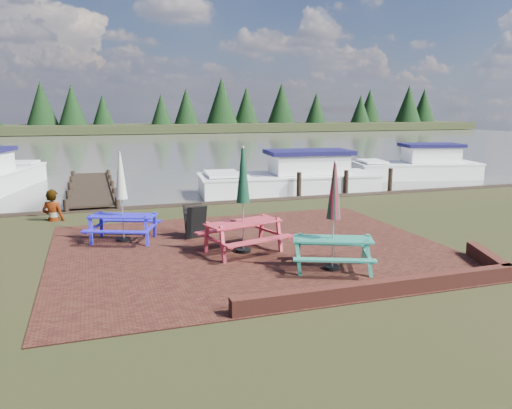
{
  "coord_description": "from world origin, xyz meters",
  "views": [
    {
      "loc": [
        -3.45,
        -9.76,
        3.23
      ],
      "look_at": [
        0.23,
        1.34,
        1.0
      ],
      "focal_mm": 35.0,
      "sensor_mm": 36.0,
      "label": 1
    }
  ],
  "objects_px": {
    "picnic_table_teal": "(333,233)",
    "boat_far": "(419,167)",
    "jetty": "(91,188)",
    "person": "(51,190)",
    "picnic_table_blue": "(122,211)",
    "boat_near": "(292,180)",
    "chalkboard": "(195,221)",
    "picnic_table_red": "(243,217)"
  },
  "relations": [
    {
      "from": "picnic_table_teal",
      "to": "boat_far",
      "type": "distance_m",
      "value": 16.56
    },
    {
      "from": "jetty",
      "to": "boat_far",
      "type": "xyz_separation_m",
      "value": [
        15.67,
        0.05,
        0.26
      ]
    },
    {
      "from": "boat_far",
      "to": "person",
      "type": "relative_size",
      "value": 3.5
    },
    {
      "from": "picnic_table_blue",
      "to": "person",
      "type": "xyz_separation_m",
      "value": [
        -1.82,
        3.1,
        0.15
      ]
    },
    {
      "from": "jetty",
      "to": "boat_near",
      "type": "bearing_deg",
      "value": -16.34
    },
    {
      "from": "boat_near",
      "to": "chalkboard",
      "type": "bearing_deg",
      "value": 146.87
    },
    {
      "from": "chalkboard",
      "to": "boat_far",
      "type": "relative_size",
      "value": 0.13
    },
    {
      "from": "picnic_table_blue",
      "to": "person",
      "type": "height_order",
      "value": "picnic_table_blue"
    },
    {
      "from": "boat_near",
      "to": "boat_far",
      "type": "height_order",
      "value": "boat_near"
    },
    {
      "from": "chalkboard",
      "to": "boat_far",
      "type": "height_order",
      "value": "boat_far"
    },
    {
      "from": "chalkboard",
      "to": "boat_near",
      "type": "relative_size",
      "value": 0.11
    },
    {
      "from": "jetty",
      "to": "person",
      "type": "distance_m",
      "value": 5.67
    },
    {
      "from": "picnic_table_blue",
      "to": "person",
      "type": "bearing_deg",
      "value": 143.03
    },
    {
      "from": "boat_far",
      "to": "picnic_table_red",
      "type": "bearing_deg",
      "value": 142.79
    },
    {
      "from": "picnic_table_teal",
      "to": "boat_far",
      "type": "xyz_separation_m",
      "value": [
        11.07,
        12.31,
        -0.4
      ]
    },
    {
      "from": "jetty",
      "to": "boat_near",
      "type": "height_order",
      "value": "boat_near"
    },
    {
      "from": "picnic_table_blue",
      "to": "boat_far",
      "type": "bearing_deg",
      "value": 52.73
    },
    {
      "from": "boat_near",
      "to": "boat_far",
      "type": "relative_size",
      "value": 1.16
    },
    {
      "from": "chalkboard",
      "to": "boat_far",
      "type": "distance_m",
      "value": 15.92
    },
    {
      "from": "boat_near",
      "to": "person",
      "type": "distance_m",
      "value": 9.5
    },
    {
      "from": "boat_far",
      "to": "person",
      "type": "distance_m",
      "value": 17.68
    },
    {
      "from": "picnic_table_teal",
      "to": "chalkboard",
      "type": "xyz_separation_m",
      "value": [
        -2.13,
        3.42,
        -0.33
      ]
    },
    {
      "from": "picnic_table_teal",
      "to": "boat_near",
      "type": "xyz_separation_m",
      "value": [
        3.22,
        9.97,
        -0.39
      ]
    },
    {
      "from": "picnic_table_teal",
      "to": "chalkboard",
      "type": "bearing_deg",
      "value": 144.55
    },
    {
      "from": "chalkboard",
      "to": "boat_far",
      "type": "xyz_separation_m",
      "value": [
        13.2,
        8.89,
        -0.07
      ]
    },
    {
      "from": "picnic_table_teal",
      "to": "picnic_table_red",
      "type": "height_order",
      "value": "picnic_table_red"
    },
    {
      "from": "picnic_table_blue",
      "to": "jetty",
      "type": "xyz_separation_m",
      "value": [
        -0.71,
        8.61,
        -0.66
      ]
    },
    {
      "from": "picnic_table_red",
      "to": "picnic_table_blue",
      "type": "relative_size",
      "value": 1.09
    },
    {
      "from": "jetty",
      "to": "person",
      "type": "relative_size",
      "value": 4.92
    },
    {
      "from": "boat_near",
      "to": "picnic_table_red",
      "type": "bearing_deg",
      "value": 156.96
    },
    {
      "from": "chalkboard",
      "to": "picnic_table_red",
      "type": "bearing_deg",
      "value": -77.69
    },
    {
      "from": "picnic_table_red",
      "to": "boat_near",
      "type": "relative_size",
      "value": 0.32
    },
    {
      "from": "picnic_table_teal",
      "to": "person",
      "type": "xyz_separation_m",
      "value": [
        -5.7,
        6.75,
        0.15
      ]
    },
    {
      "from": "picnic_table_blue",
      "to": "chalkboard",
      "type": "xyz_separation_m",
      "value": [
        1.76,
        -0.23,
        -0.33
      ]
    },
    {
      "from": "picnic_table_blue",
      "to": "chalkboard",
      "type": "height_order",
      "value": "picnic_table_blue"
    },
    {
      "from": "picnic_table_teal",
      "to": "chalkboard",
      "type": "distance_m",
      "value": 4.05
    },
    {
      "from": "jetty",
      "to": "boat_near",
      "type": "distance_m",
      "value": 8.16
    },
    {
      "from": "jetty",
      "to": "boat_far",
      "type": "height_order",
      "value": "boat_far"
    },
    {
      "from": "picnic_table_teal",
      "to": "boat_far",
      "type": "bearing_deg",
      "value": 70.69
    },
    {
      "from": "boat_near",
      "to": "person",
      "type": "bearing_deg",
      "value": 115.94
    },
    {
      "from": "chalkboard",
      "to": "person",
      "type": "bearing_deg",
      "value": 124.07
    },
    {
      "from": "chalkboard",
      "to": "boat_near",
      "type": "height_order",
      "value": "boat_near"
    }
  ]
}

